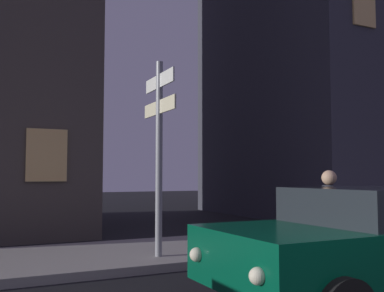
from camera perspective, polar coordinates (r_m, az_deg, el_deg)
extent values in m
cube|color=#9E9991|center=(8.49, -8.09, -13.72)|extent=(40.00, 2.85, 0.14)
cylinder|color=gray|center=(7.75, -4.29, -1.50)|extent=(0.12, 0.12, 3.41)
cube|color=white|center=(7.92, -4.23, 8.36)|extent=(0.03, 1.29, 0.24)
cube|color=beige|center=(7.84, -4.25, 5.03)|extent=(0.03, 1.42, 0.24)
cube|color=#05472D|center=(5.81, 22.18, -12.21)|extent=(4.06, 1.76, 0.61)
cube|color=#23282D|center=(5.83, 22.68, -7.07)|extent=(1.79, 1.60, 0.42)
cylinder|color=black|center=(5.67, 5.94, -16.15)|extent=(0.64, 0.23, 0.64)
sphere|color=#F9EFCC|center=(4.03, 8.50, -16.30)|extent=(0.16, 0.16, 0.16)
sphere|color=#F9EFCC|center=(5.03, 0.60, -13.85)|extent=(0.16, 0.16, 0.16)
torus|color=black|center=(7.37, 21.28, -12.73)|extent=(0.72, 0.06, 0.72)
torus|color=black|center=(6.62, 14.57, -13.91)|extent=(0.72, 0.06, 0.72)
cylinder|color=#1959A5|center=(6.94, 18.07, -11.28)|extent=(1.00, 0.05, 0.04)
cylinder|color=#26262D|center=(6.83, 17.37, -7.41)|extent=(0.45, 0.32, 0.61)
sphere|color=tan|center=(6.82, 17.30, -3.93)|extent=(0.22, 0.22, 0.22)
cylinder|color=black|center=(6.98, 17.25, -11.50)|extent=(0.34, 0.12, 0.55)
cylinder|color=black|center=(6.85, 18.29, -11.63)|extent=(0.34, 0.12, 0.55)
cube|color=#F2C672|center=(10.59, -18.26, -1.13)|extent=(0.90, 0.06, 1.20)
cube|color=#383842|center=(22.15, 22.87, 14.71)|extent=(13.79, 8.50, 16.96)
cube|color=#F2C672|center=(14.97, 21.35, 16.40)|extent=(0.90, 0.06, 1.20)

